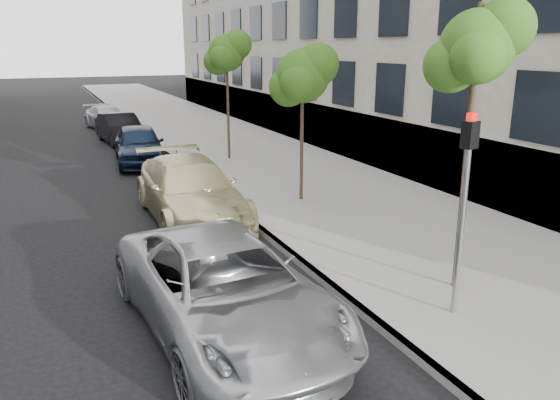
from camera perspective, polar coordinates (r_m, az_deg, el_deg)
ground at (r=8.02m, az=6.83°, el=-17.82°), size 160.00×160.00×0.00m
sidewalk at (r=31.01m, az=-9.04°, el=7.59°), size 6.40×72.00×0.14m
curb at (r=30.38m, az=-14.78°, el=7.10°), size 0.15×72.00×0.14m
tree_near at (r=9.85m, az=19.99°, el=14.75°), size 1.60×1.40×5.06m
tree_mid at (r=15.28m, az=2.45°, el=12.86°), size 1.79×1.59×4.38m
tree_far at (r=21.29m, az=-5.54°, el=15.05°), size 1.72×1.52×4.87m
signal_pole at (r=9.02m, az=18.72°, el=0.68°), size 0.28×0.24×3.31m
minivan at (r=8.73m, az=-5.80°, el=-9.20°), size 2.84×5.55×1.50m
suv at (r=14.44m, az=-9.36°, el=1.02°), size 2.23×5.43×1.57m
sedan_blue at (r=21.78m, az=-14.51°, el=5.63°), size 2.18×4.54×1.50m
sedan_black at (r=26.69m, az=-16.34°, el=7.17°), size 1.94×4.32×1.38m
sedan_rear at (r=31.46m, az=-17.57°, el=8.19°), size 2.45×4.53×1.25m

